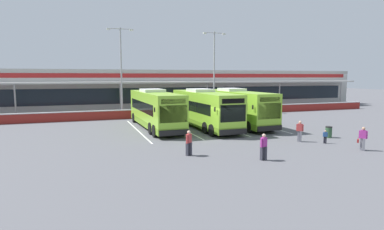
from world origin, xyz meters
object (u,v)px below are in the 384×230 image
object	(u,v)px
coach_bus_leftmost	(155,110)
litter_bin	(329,132)
pedestrian_in_dark_coat	(189,142)
lamp_post_west	(121,66)
pedestrian_with_handbag	(363,138)
pedestrian_child	(325,136)
coach_bus_left_centre	(204,109)
pedestrian_approaching_bus	(264,146)
pedestrian_near_bin	(300,131)
coach_bus_centre	(236,108)
lamp_post_centre	(214,67)

from	to	relation	value
coach_bus_leftmost	litter_bin	bearing A→B (deg)	-37.81
pedestrian_in_dark_coat	lamp_post_west	world-z (taller)	lamp_post_west
coach_bus_leftmost	pedestrian_with_handbag	size ratio (longest dim) A/B	7.53
pedestrian_child	pedestrian_in_dark_coat	bearing A→B (deg)	-179.69
coach_bus_leftmost	litter_bin	size ratio (longest dim) A/B	13.12
coach_bus_left_centre	pedestrian_child	bearing A→B (deg)	-60.18
pedestrian_in_dark_coat	pedestrian_approaching_bus	distance (m)	4.63
coach_bus_left_centre	pedestrian_near_bin	size ratio (longest dim) A/B	7.53
coach_bus_centre	pedestrian_near_bin	distance (m)	9.52
pedestrian_in_dark_coat	pedestrian_near_bin	size ratio (longest dim) A/B	1.00
pedestrian_child	pedestrian_near_bin	xyz separation A→B (m)	(-1.39, 1.19, 0.33)
pedestrian_near_bin	lamp_post_west	world-z (taller)	lamp_post_west
pedestrian_approaching_bus	lamp_post_centre	world-z (taller)	lamp_post_centre
lamp_post_west	coach_bus_centre	bearing A→B (deg)	-47.43
coach_bus_centre	lamp_post_centre	world-z (taller)	lamp_post_centre
coach_bus_left_centre	lamp_post_centre	size ratio (longest dim) A/B	1.11
pedestrian_with_handbag	pedestrian_near_bin	bearing A→B (deg)	118.82
pedestrian_approaching_bus	coach_bus_centre	bearing A→B (deg)	69.42
pedestrian_approaching_bus	litter_bin	distance (m)	9.97
lamp_post_centre	litter_bin	bearing A→B (deg)	-84.65
coach_bus_left_centre	lamp_post_centre	world-z (taller)	lamp_post_centre
pedestrian_with_handbag	pedestrian_child	size ratio (longest dim) A/B	1.61
coach_bus_leftmost	pedestrian_with_handbag	bearing A→B (deg)	-51.47
coach_bus_leftmost	lamp_post_centre	size ratio (longest dim) A/B	1.11
coach_bus_leftmost	lamp_post_west	world-z (taller)	lamp_post_west
litter_bin	pedestrian_child	bearing A→B (deg)	-138.04
pedestrian_child	coach_bus_centre	bearing A→B (deg)	100.74
litter_bin	coach_bus_left_centre	bearing A→B (deg)	132.82
coach_bus_left_centre	pedestrian_with_handbag	size ratio (longest dim) A/B	7.53
coach_bus_left_centre	litter_bin	world-z (taller)	coach_bus_left_centre
coach_bus_leftmost	pedestrian_approaching_bus	world-z (taller)	coach_bus_leftmost
lamp_post_west	litter_bin	size ratio (longest dim) A/B	11.83
coach_bus_left_centre	lamp_post_centre	xyz separation A→B (m)	(5.91, 11.19, 4.50)
coach_bus_left_centre	litter_bin	xyz separation A→B (m)	(7.74, -8.35, -1.32)
lamp_post_centre	pedestrian_near_bin	bearing A→B (deg)	-94.27
litter_bin	lamp_post_centre	bearing A→B (deg)	95.35
pedestrian_approaching_bus	coach_bus_leftmost	bearing A→B (deg)	103.78
pedestrian_approaching_bus	lamp_post_centre	bearing A→B (deg)	73.43
pedestrian_with_handbag	lamp_post_west	distance (m)	28.24
pedestrian_in_dark_coat	lamp_post_centre	xyz separation A→B (m)	(10.97, 21.36, 5.42)
pedestrian_in_dark_coat	lamp_post_centre	bearing A→B (deg)	62.80
coach_bus_leftmost	litter_bin	world-z (taller)	coach_bus_leftmost
pedestrian_approaching_bus	lamp_post_west	xyz separation A→B (m)	(-5.27, 24.44, 5.42)
pedestrian_child	litter_bin	size ratio (longest dim) A/B	1.08
pedestrian_in_dark_coat	pedestrian_near_bin	bearing A→B (deg)	7.49
pedestrian_with_handbag	pedestrian_child	world-z (taller)	pedestrian_with_handbag
coach_bus_centre	pedestrian_child	bearing A→B (deg)	-79.26
pedestrian_with_handbag	lamp_post_centre	bearing A→B (deg)	91.47
coach_bus_leftmost	coach_bus_centre	xyz separation A→B (m)	(8.41, -0.71, 0.00)
pedestrian_child	pedestrian_near_bin	bearing A→B (deg)	139.45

